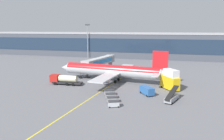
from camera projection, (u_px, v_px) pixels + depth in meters
ground_plane at (110, 87)px, 70.74m from camera, size 700.00×700.00×0.00m
apron_lead_in_line at (110, 85)px, 72.75m from camera, size 8.01×79.66×0.01m
terminal_building at (146, 45)px, 140.71m from camera, size 221.53×21.34×15.84m
main_airliner at (112, 71)px, 77.27m from camera, size 41.73×33.16×11.38m
jet_bridge at (101, 61)px, 92.26m from camera, size 7.48×23.67×6.62m
fuel_tanker at (64, 79)px, 73.40m from camera, size 10.92×3.11×3.25m
belt_loader at (172, 98)px, 56.54m from camera, size 3.78×6.95×3.49m
crew_van at (147, 90)px, 62.19m from camera, size 4.67×5.26×2.30m
catering_lift at (170, 80)px, 67.16m from camera, size 6.00×6.98×6.30m
baggage_cart_0 at (114, 104)px, 52.64m from camera, size 3.03×2.43×1.48m
baggage_cart_1 at (112, 99)px, 55.76m from camera, size 3.03×2.43×1.48m
baggage_cart_2 at (110, 96)px, 58.88m from camera, size 3.03×2.43×1.48m
baggage_cart_3 at (109, 92)px, 62.00m from camera, size 3.03×2.43×1.48m
apron_light_mast_0 at (88, 38)px, 137.61m from camera, size 2.80×0.50×20.99m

